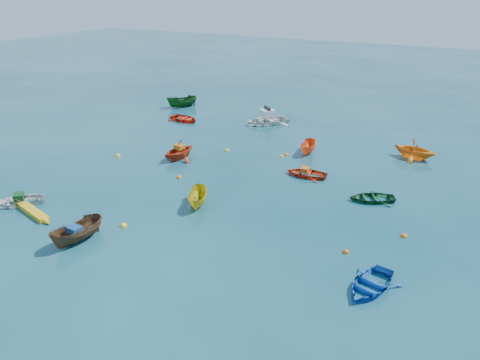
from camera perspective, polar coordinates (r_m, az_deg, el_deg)
The scene contains 26 objects.
ground at distance 25.71m, azimuth -5.35°, elevation -4.70°, with size 160.00×160.00×0.00m, color #0A3749.
dinghy_white_near at distance 30.11m, azimuth -25.40°, elevation -2.65°, with size 2.06×2.87×0.60m, color silver.
sampan_brown_mid at distance 24.83m, azimuth -19.04°, elevation -7.10°, with size 1.13×2.99×1.16m, color #53351E.
dinghy_blue_se at distance 21.03m, azimuth 15.52°, elevation -12.59°, with size 2.11×2.94×0.61m, color #0E47B1.
dinghy_orange_w at distance 34.33m, azimuth -7.40°, elevation 2.60°, with size 2.43×2.82×1.49m, color red.
sampan_yellow_mid at distance 27.21m, azimuth -5.11°, elevation -3.03°, with size 0.99×2.63×1.02m, color gold.
dinghy_green_e at distance 28.70m, azimuth 15.72°, elevation -2.41°, with size 1.92×2.68×0.56m, color #104821.
dinghy_red_nw at distance 43.73m, azimuth -6.83°, elevation 7.18°, with size 2.21×3.09×0.64m, color red.
sampan_orange_n at distance 35.61m, azimuth 8.30°, elevation 3.31°, with size 0.97×2.58×1.00m, color #F45317.
dinghy_red_ne at distance 31.38m, azimuth 8.08°, elevation 0.52°, with size 1.95×2.73×0.57m, color #BA2E0F.
dinghy_orange_far at distance 36.42m, azimuth 20.39°, elevation 2.52°, with size 2.59×3.01×1.58m, color orange.
sampan_green_far at distance 48.66m, azimuth -7.04°, elevation 8.83°, with size 1.19×3.17×1.23m, color #114914.
kayak_yellow at distance 28.51m, azimuth -23.88°, elevation -3.81°, with size 0.52×3.59×0.35m, color gold, non-canonical shape.
motorboat_white at distance 42.63m, azimuth 3.32°, elevation 6.89°, with size 2.93×4.09×1.45m, color silver.
tarp_green_a at distance 29.91m, azimuth -25.37°, elevation -1.82°, with size 0.70×0.53×0.34m, color #104018.
tarp_blue_a at distance 24.40m, azimuth -19.55°, elevation -5.71°, with size 0.70×0.53×0.34m, color navy.
tarp_orange_a at distance 34.06m, azimuth -7.42°, elevation 4.05°, with size 0.68×0.51×0.33m, color orange.
tarp_orange_b at distance 31.24m, azimuth 7.94°, elevation 1.28°, with size 0.61×0.46×0.30m, color #D45315.
buoy_ye_a at distance 25.61m, azimuth -14.01°, elevation -5.48°, with size 0.37×0.37×0.37m, color yellow.
buoy_or_b at distance 23.18m, azimuth 12.78°, elevation -8.61°, with size 0.33×0.33×0.33m, color #D9520B.
buoy_ye_b at distance 35.71m, azimuth -14.68°, elevation 2.84°, with size 0.39×0.39×0.39m, color yellow.
buoy_or_c at distance 30.99m, azimuth -7.46°, elevation 0.26°, with size 0.36×0.36×0.36m, color orange.
buoy_ye_c at distance 34.57m, azimuth 5.07°, elevation 2.85°, with size 0.31×0.31×0.31m, color gold.
buoy_or_d at distance 25.31m, azimuth 19.33°, elevation -6.53°, with size 0.35×0.35×0.35m, color orange.
buoy_ye_d at distance 35.64m, azimuth -1.62°, elevation 3.58°, with size 0.37×0.37×0.37m, color yellow.
buoy_or_e at distance 34.93m, azimuth 5.63°, elevation 3.05°, with size 0.32×0.32×0.32m, color orange.
Camera 1 is at (12.89, -18.71, 12.04)m, focal length 35.00 mm.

